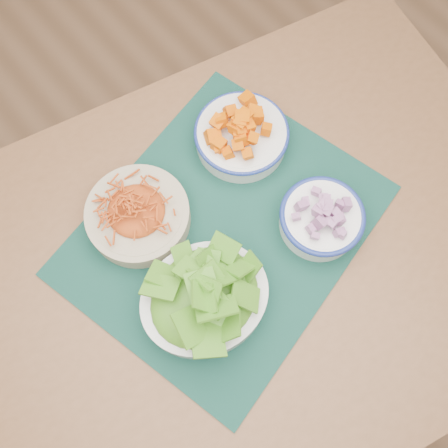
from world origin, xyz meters
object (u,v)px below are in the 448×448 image
at_px(squash_bowl, 242,133).
at_px(lettuce_bowl, 204,296).
at_px(carrot_bowl, 137,213).
at_px(onion_bowl, 322,217).
at_px(placemat, 224,230).
at_px(table, 220,280).

bearing_deg(squash_bowl, lettuce_bowl, -141.56).
height_order(carrot_bowl, onion_bowl, onion_bowl).
bearing_deg(carrot_bowl, placemat, -46.58).
distance_m(carrot_bowl, onion_bowl, 0.34).
distance_m(table, placemat, 0.12).
distance_m(squash_bowl, lettuce_bowl, 0.33).
relative_size(carrot_bowl, lettuce_bowl, 0.92).
xyz_separation_m(carrot_bowl, lettuce_bowl, (-0.00, -0.20, 0.02)).
bearing_deg(onion_bowl, placemat, 143.41).
xyz_separation_m(placemat, lettuce_bowl, (-0.11, -0.08, 0.05)).
relative_size(squash_bowl, lettuce_bowl, 0.75).
bearing_deg(squash_bowl, placemat, -140.21).
bearing_deg(lettuce_bowl, carrot_bowl, 101.69).
bearing_deg(placemat, table, -149.68).
bearing_deg(lettuce_bowl, placemat, 49.43).
xyz_separation_m(table, carrot_bowl, (-0.06, 0.17, 0.13)).
relative_size(placemat, squash_bowl, 2.79).
distance_m(carrot_bowl, squash_bowl, 0.25).
bearing_deg(carrot_bowl, onion_bowl, -41.31).
xyz_separation_m(table, placemat, (0.05, 0.05, 0.09)).
height_order(squash_bowl, onion_bowl, squash_bowl).
distance_m(placemat, squash_bowl, 0.19).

